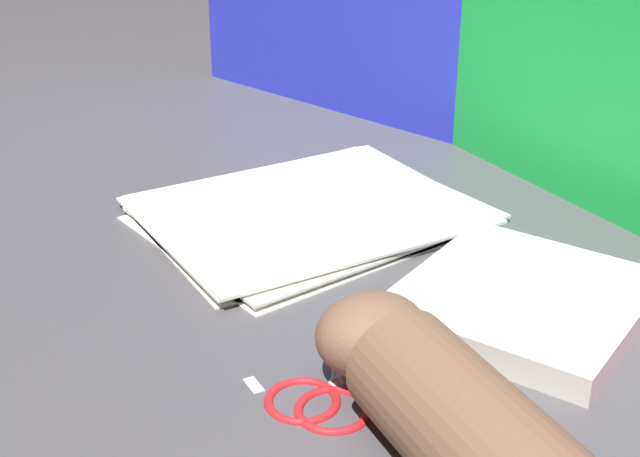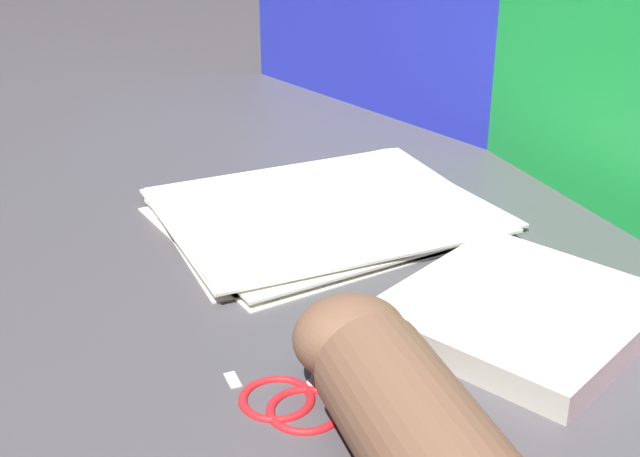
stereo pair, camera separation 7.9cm
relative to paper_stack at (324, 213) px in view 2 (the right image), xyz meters
The scene contains 6 objects.
ground_plane 0.10m from the paper_stack, 37.02° to the right, with size 6.00×6.00×0.00m, color #4C494F.
paper_stack is the anchor object (origin of this frame).
book_closed 0.27m from the paper_stack, ahead, with size 0.25×0.25×0.02m.
scissors 0.30m from the paper_stack, 30.90° to the right, with size 0.17×0.19×0.01m.
hand_forearm 0.42m from the paper_stack, 21.02° to the right, with size 0.32×0.14×0.08m.
paper_scrap_far 0.30m from the paper_stack, 42.43° to the right, with size 0.02×0.01×0.00m.
Camera 2 is at (0.67, -0.36, 0.40)m, focal length 50.00 mm.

